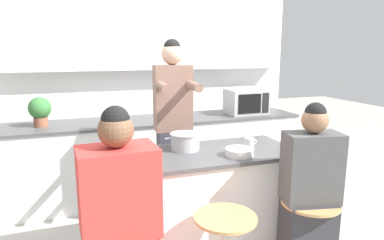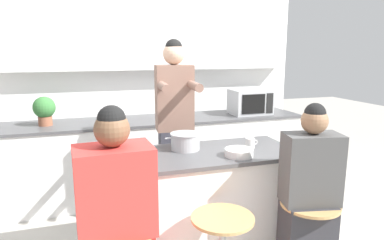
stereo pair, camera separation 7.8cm
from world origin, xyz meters
TOP-DOWN VIEW (x-y plane):
  - wall_back at (0.00, 1.71)m, footprint 3.74×0.22m
  - back_counter at (0.00, 1.39)m, footprint 3.47×0.67m
  - kitchen_island at (0.00, 0.00)m, footprint 1.63×0.66m
  - bar_stool_rightmost at (0.65, -0.58)m, footprint 0.41×0.41m
  - person_cooking at (-0.01, 0.56)m, footprint 0.38×0.57m
  - person_wrapped_blanket at (-0.66, -0.56)m, footprint 0.45×0.31m
  - person_seated_near at (0.65, -0.56)m, footprint 0.41×0.33m
  - cooking_pot at (-0.04, 0.12)m, footprint 0.33×0.24m
  - fruit_bowl at (0.29, -0.17)m, footprint 0.21×0.21m
  - coffee_cup_near at (0.48, 0.00)m, footprint 0.11×0.08m
  - coffee_cup_far at (-0.47, -0.22)m, footprint 0.12×0.09m
  - microwave at (1.16, 1.34)m, footprint 0.48×0.35m
  - potted_plant at (-1.19, 1.39)m, footprint 0.23×0.23m

SIDE VIEW (x-z plane):
  - bar_stool_rightmost at x=0.65m, z-range 0.05..0.69m
  - back_counter at x=0.00m, z-range 0.00..0.90m
  - kitchen_island at x=0.00m, z-range 0.01..0.90m
  - person_seated_near at x=0.65m, z-range -0.06..1.28m
  - person_wrapped_blanket at x=-0.66m, z-range -0.04..1.35m
  - person_cooking at x=-0.01m, z-range 0.01..1.79m
  - fruit_bowl at x=0.29m, z-range 0.89..0.95m
  - coffee_cup_near at x=0.48m, z-range 0.89..0.97m
  - coffee_cup_far at x=-0.47m, z-range 0.89..0.99m
  - cooking_pot at x=-0.04m, z-range 0.89..1.03m
  - microwave at x=1.16m, z-range 0.90..1.20m
  - potted_plant at x=-1.19m, z-range 0.92..1.23m
  - wall_back at x=0.00m, z-range 0.19..2.89m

